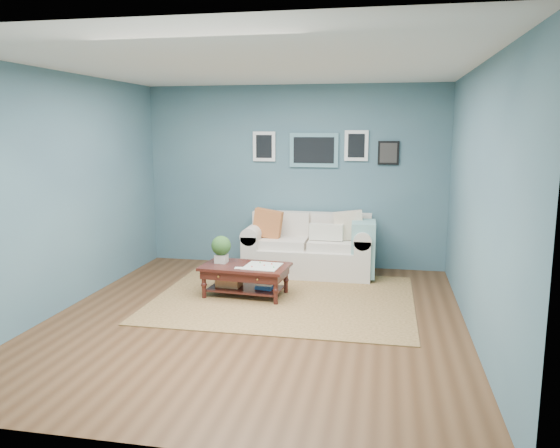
# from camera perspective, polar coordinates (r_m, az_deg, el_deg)

# --- Properties ---
(room_shell) EXTENTS (5.00, 5.02, 2.70)m
(room_shell) POSITION_cam_1_polar(r_m,az_deg,el_deg) (5.82, -2.46, 2.97)
(room_shell) COLOR brown
(room_shell) RESTS_ON ground
(area_rug) EXTENTS (3.12, 2.49, 0.01)m
(area_rug) POSITION_cam_1_polar(r_m,az_deg,el_deg) (6.77, 0.44, -7.78)
(area_rug) COLOR brown
(area_rug) RESTS_ON ground
(loveseat) EXTENTS (1.84, 0.84, 0.95)m
(loveseat) POSITION_cam_1_polar(r_m,az_deg,el_deg) (7.83, 3.60, -2.45)
(loveseat) COLOR silver
(loveseat) RESTS_ON ground
(coffee_table) EXTENTS (1.10, 0.70, 0.74)m
(coffee_table) POSITION_cam_1_polar(r_m,az_deg,el_deg) (6.82, -4.06, -4.83)
(coffee_table) COLOR black
(coffee_table) RESTS_ON ground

